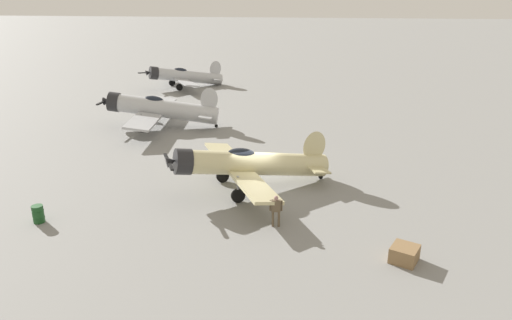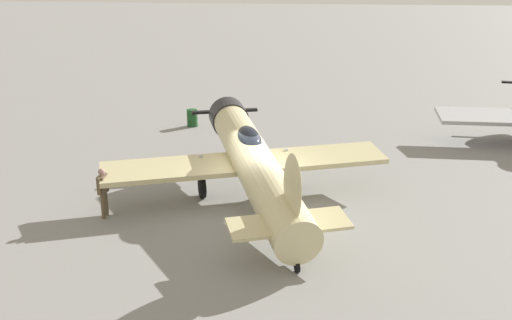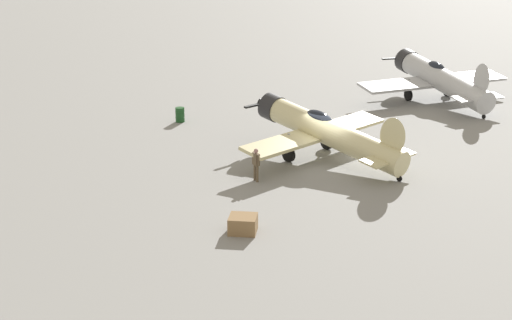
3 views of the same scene
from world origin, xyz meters
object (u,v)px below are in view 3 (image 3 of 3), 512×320
object	(u,v)px
airplane_mid_apron	(439,79)
ground_crew_mechanic	(256,162)
airplane_foreground	(325,131)
equipment_crate	(243,224)
fuel_drum	(180,115)

from	to	relation	value
airplane_mid_apron	ground_crew_mechanic	distance (m)	20.81
ground_crew_mechanic	airplane_foreground	bearing A→B (deg)	-162.15
airplane_mid_apron	equipment_crate	size ratio (longest dim) A/B	7.59
airplane_mid_apron	equipment_crate	distance (m)	26.45
ground_crew_mechanic	equipment_crate	distance (m)	6.44
equipment_crate	ground_crew_mechanic	bearing A→B (deg)	157.41
airplane_foreground	equipment_crate	size ratio (longest dim) A/B	6.47
airplane_foreground	ground_crew_mechanic	size ratio (longest dim) A/B	5.79
airplane_foreground	equipment_crate	xyz separation A→B (m)	(8.00, -7.00, -1.27)
airplane_mid_apron	ground_crew_mechanic	size ratio (longest dim) A/B	6.78
ground_crew_mechanic	fuel_drum	bearing A→B (deg)	-91.30
airplane_mid_apron	fuel_drum	xyz separation A→B (m)	(-0.30, -18.30, -1.20)
airplane_mid_apron	ground_crew_mechanic	bearing A→B (deg)	118.62
airplane_mid_apron	fuel_drum	bearing A→B (deg)	82.99
airplane_mid_apron	equipment_crate	xyz separation A→B (m)	(17.75, -19.57, -1.31)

